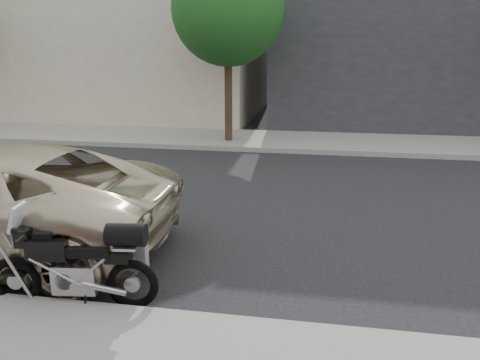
# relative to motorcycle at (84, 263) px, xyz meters

# --- Properties ---
(ground) EXTENTS (120.00, 120.00, 0.00)m
(ground) POSITION_rel_motorcycle_xyz_m (-1.86, -3.86, -0.57)
(ground) COLOR black
(ground) RESTS_ON ground
(far_sidewalk) EXTENTS (44.00, 3.00, 0.15)m
(far_sidewalk) POSITION_rel_motorcycle_xyz_m (-1.86, -10.36, -0.50)
(far_sidewalk) COLOR gray
(far_sidewalk) RESTS_ON ground
(far_building_dark) EXTENTS (16.00, 11.00, 7.00)m
(far_building_dark) POSITION_rel_motorcycle_xyz_m (-8.86, -17.36, 2.93)
(far_building_dark) COLOR #27272C
(far_building_dark) RESTS_ON ground
(far_building_cream) EXTENTS (14.00, 11.00, 8.00)m
(far_building_cream) POSITION_rel_motorcycle_xyz_m (7.14, -17.36, 3.43)
(far_building_cream) COLOR #B4A890
(far_building_cream) RESTS_ON ground
(street_tree_mid) EXTENTS (3.40, 3.40, 5.70)m
(street_tree_mid) POSITION_rel_motorcycle_xyz_m (0.14, -9.86, 3.57)
(street_tree_mid) COLOR #382919
(street_tree_mid) RESTS_ON far_sidewalk
(motorcycle) EXTENTS (2.10, 0.83, 1.33)m
(motorcycle) POSITION_rel_motorcycle_xyz_m (0.00, 0.00, 0.00)
(motorcycle) COLOR black
(motorcycle) RESTS_ON ground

